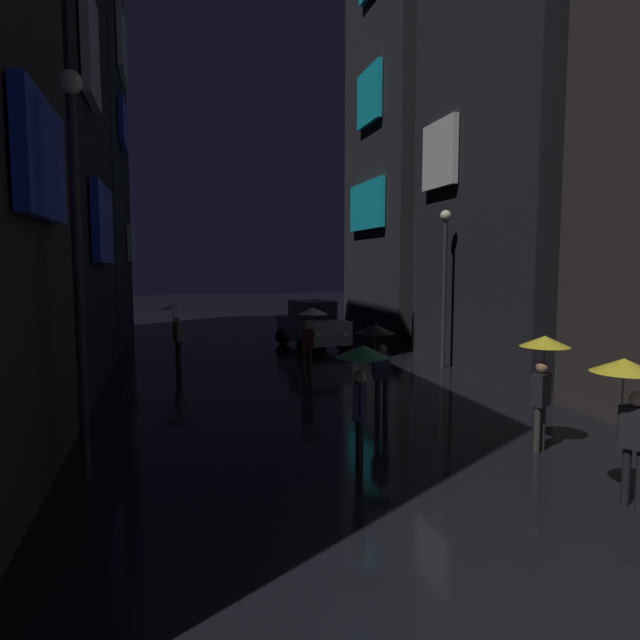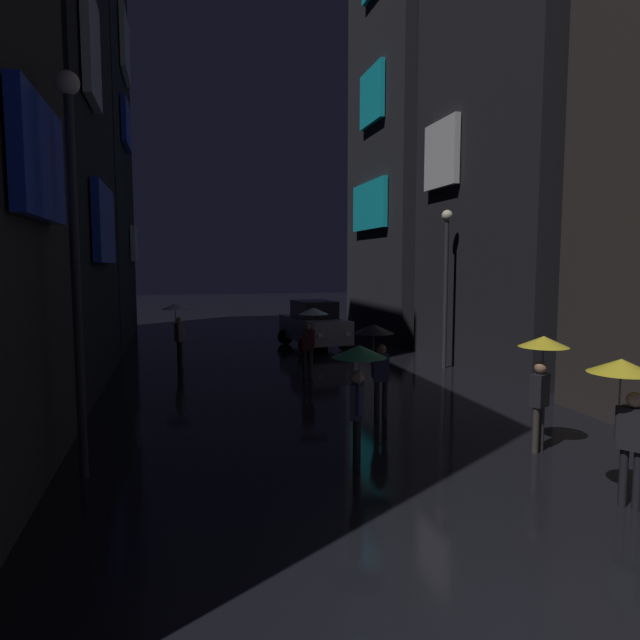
# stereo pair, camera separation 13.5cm
# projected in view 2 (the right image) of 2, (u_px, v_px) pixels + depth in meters

# --- Properties ---
(building_left_far) EXTENTS (4.25, 8.73, 16.30)m
(building_left_far) POSITION_uv_depth(u_px,v_px,m) (75.00, 150.00, 23.90)
(building_left_far) COLOR black
(building_left_far) RESTS_ON ground
(building_right_mid) EXTENTS (4.25, 7.70, 23.07)m
(building_right_mid) POSITION_uv_depth(u_px,v_px,m) (527.00, 6.00, 18.02)
(building_right_mid) COLOR black
(building_right_mid) RESTS_ON ground
(building_right_far) EXTENTS (4.25, 7.72, 20.94)m
(building_right_far) POSITION_uv_depth(u_px,v_px,m) (412.00, 113.00, 26.82)
(building_right_far) COLOR #232328
(building_right_far) RESTS_ON ground
(pedestrian_foreground_right_green) EXTENTS (0.90, 0.90, 2.12)m
(pedestrian_foreground_right_green) POSITION_uv_depth(u_px,v_px,m) (359.00, 372.00, 9.34)
(pedestrian_foreground_right_green) COLOR black
(pedestrian_foreground_right_green) RESTS_ON ground
(pedestrian_midstreet_centre_black) EXTENTS (0.90, 0.90, 2.12)m
(pedestrian_midstreet_centre_black) POSITION_uv_depth(u_px,v_px,m) (376.00, 345.00, 12.48)
(pedestrian_midstreet_centre_black) COLOR #2D2D38
(pedestrian_midstreet_centre_black) RESTS_ON ground
(pedestrian_midstreet_left_yellow) EXTENTS (0.90, 0.90, 2.12)m
(pedestrian_midstreet_left_yellow) POSITION_uv_depth(u_px,v_px,m) (625.00, 391.00, 7.95)
(pedestrian_midstreet_left_yellow) COLOR black
(pedestrian_midstreet_left_yellow) RESTS_ON ground
(pedestrian_foreground_left_clear) EXTENTS (0.90, 0.90, 2.12)m
(pedestrian_foreground_left_clear) POSITION_uv_depth(u_px,v_px,m) (312.00, 323.00, 17.08)
(pedestrian_foreground_left_clear) COLOR #38332D
(pedestrian_foreground_left_clear) RESTS_ON ground
(pedestrian_far_right_yellow) EXTENTS (0.90, 0.90, 2.12)m
(pedestrian_far_right_yellow) POSITION_uv_depth(u_px,v_px,m) (542.00, 361.00, 10.39)
(pedestrian_far_right_yellow) COLOR #38332D
(pedestrian_far_right_yellow) RESTS_ON ground
(pedestrian_near_crossing_clear) EXTENTS (0.90, 0.90, 2.12)m
(pedestrian_near_crossing_clear) POSITION_uv_depth(u_px,v_px,m) (177.00, 317.00, 18.88)
(pedestrian_near_crossing_clear) COLOR #38332D
(pedestrian_near_crossing_clear) RESTS_ON ground
(car_distant) EXTENTS (2.61, 4.31, 1.92)m
(car_distant) POSITION_uv_depth(u_px,v_px,m) (314.00, 325.00, 23.24)
(car_distant) COLOR #99999E
(car_distant) RESTS_ON ground
(streetlamp_right_far) EXTENTS (0.36, 0.36, 5.14)m
(streetlamp_right_far) POSITION_uv_depth(u_px,v_px,m) (446.00, 269.00, 18.44)
(streetlamp_right_far) COLOR #2D2D33
(streetlamp_right_far) RESTS_ON ground
(streetlamp_left_near) EXTENTS (0.36, 0.36, 6.32)m
(streetlamp_left_near) POSITION_uv_depth(u_px,v_px,m) (74.00, 235.00, 8.77)
(streetlamp_left_near) COLOR #2D2D33
(streetlamp_left_near) RESTS_ON ground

